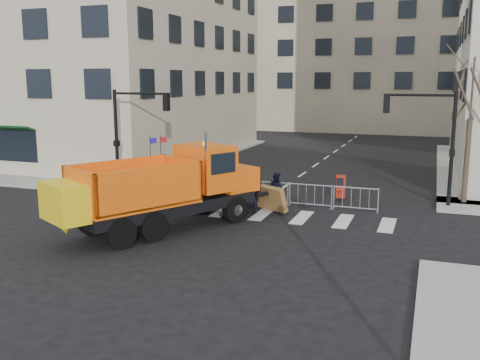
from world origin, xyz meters
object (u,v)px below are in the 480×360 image
(cop_b, at_px, (276,190))
(worker, at_px, (177,170))
(plow_truck, at_px, (161,187))
(cop_a, at_px, (252,194))
(cop_c, at_px, (234,191))
(newspaper_box, at_px, (341,186))

(cop_b, height_order, worker, worker)
(plow_truck, bearing_deg, cop_b, -2.30)
(cop_a, bearing_deg, worker, -61.41)
(cop_a, height_order, worker, worker)
(cop_c, distance_m, newspaper_box, 5.63)
(cop_b, xyz_separation_m, cop_c, (-1.69, -1.19, 0.06))
(plow_truck, bearing_deg, cop_a, -4.74)
(cop_a, bearing_deg, cop_b, -143.04)
(cop_b, xyz_separation_m, worker, (-6.17, 1.99, 0.25))
(plow_truck, bearing_deg, newspaper_box, -7.98)
(cop_a, distance_m, worker, 6.52)
(cop_a, relative_size, worker, 0.96)
(plow_truck, distance_m, cop_a, 4.58)
(worker, bearing_deg, plow_truck, -74.31)
(plow_truck, height_order, newspaper_box, plow_truck)
(plow_truck, relative_size, cop_a, 5.66)
(cop_c, relative_size, newspaper_box, 1.63)
(worker, relative_size, newspaper_box, 1.69)
(cop_b, bearing_deg, cop_c, 67.26)
(newspaper_box, bearing_deg, cop_c, -149.99)
(cop_a, xyz_separation_m, newspaper_box, (3.29, 4.00, -0.19))
(cop_b, xyz_separation_m, newspaper_box, (2.59, 2.47, -0.13))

